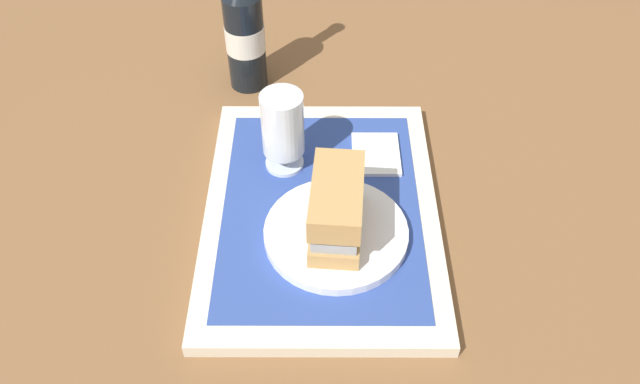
{
  "coord_description": "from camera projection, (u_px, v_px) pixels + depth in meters",
  "views": [
    {
      "loc": [
        -0.61,
        -0.0,
        0.68
      ],
      "look_at": [
        0.0,
        0.0,
        0.05
      ],
      "focal_mm": 36.5,
      "sensor_mm": 36.0,
      "label": 1
    }
  ],
  "objects": [
    {
      "name": "ground_plane",
      "position": [
        320.0,
        217.0,
        0.91
      ],
      "size": [
        3.0,
        3.0,
        0.0
      ],
      "primitive_type": "plane",
      "color": "brown"
    },
    {
      "name": "tray",
      "position": [
        320.0,
        212.0,
        0.9
      ],
      "size": [
        0.44,
        0.32,
        0.02
      ],
      "primitive_type": "cube",
      "color": "beige",
      "rests_on": "ground_plane"
    },
    {
      "name": "placemat",
      "position": [
        320.0,
        207.0,
        0.9
      ],
      "size": [
        0.38,
        0.27,
        0.0
      ],
      "primitive_type": "cube",
      "color": "#2D4793",
      "rests_on": "tray"
    },
    {
      "name": "plate",
      "position": [
        335.0,
        233.0,
        0.85
      ],
      "size": [
        0.19,
        0.19,
        0.01
      ],
      "primitive_type": "cylinder",
      "color": "white",
      "rests_on": "placemat"
    },
    {
      "name": "sandwich",
      "position": [
        335.0,
        206.0,
        0.82
      ],
      "size": [
        0.14,
        0.07,
        0.08
      ],
      "rotation": [
        0.0,
        0.0,
        -0.08
      ],
      "color": "tan",
      "rests_on": "plate"
    },
    {
      "name": "beer_glass",
      "position": [
        282.0,
        129.0,
        0.9
      ],
      "size": [
        0.06,
        0.06,
        0.12
      ],
      "color": "silver",
      "rests_on": "placemat"
    },
    {
      "name": "napkin_folded",
      "position": [
        375.0,
        154.0,
        0.96
      ],
      "size": [
        0.09,
        0.07,
        0.01
      ],
      "primitive_type": "cube",
      "color": "white",
      "rests_on": "placemat"
    },
    {
      "name": "beer_bottle",
      "position": [
        243.0,
        30.0,
        1.05
      ],
      "size": [
        0.07,
        0.07,
        0.27
      ],
      "color": "black",
      "rests_on": "ground_plane"
    }
  ]
}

